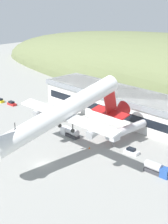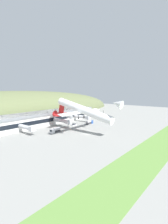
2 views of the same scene
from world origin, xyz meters
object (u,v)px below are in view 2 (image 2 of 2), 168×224
object	(u,v)px
cargo_airplane	(82,110)
service_car_0	(74,125)
jetway_2	(83,117)
jetway_1	(63,121)
terminal_building	(46,117)
box_truck	(89,122)
fuel_truck	(55,130)
traffic_cone_0	(70,129)
jetway_0	(27,128)

from	to	relation	value
cargo_airplane	service_car_0	world-z (taller)	cargo_airplane
jetway_2	cargo_airplane	bearing A→B (deg)	-141.16
jetway_1	jetway_2	distance (m)	23.28
terminal_building	box_truck	xyz separation A→B (m)	(20.40, -26.90, -4.08)
jetway_2	fuel_truck	bearing A→B (deg)	-166.49
jetway_2	traffic_cone_0	size ratio (longest dim) A/B	27.60
terminal_building	cargo_airplane	size ratio (longest dim) A/B	1.82
jetway_0	traffic_cone_0	distance (m)	27.75
jetway_0	box_truck	distance (m)	49.18
jetway_2	box_truck	bearing A→B (deg)	-112.70
fuel_truck	box_truck	bearing A→B (deg)	-1.27
jetway_1	box_truck	world-z (taller)	jetway_1
jetway_1	jetway_2	xyz separation A→B (m)	(23.28, 0.15, -0.00)
terminal_building	service_car_0	xyz separation A→B (m)	(7.94, -21.97, -4.83)
service_car_0	box_truck	world-z (taller)	box_truck
jetway_2	service_car_0	xyz separation A→B (m)	(-16.68, -5.14, -3.31)
fuel_truck	cargo_airplane	bearing A→B (deg)	-47.70
jetway_1	box_truck	xyz separation A→B (m)	(19.06, -9.92, -2.55)
terminal_building	jetway_1	xyz separation A→B (m)	(1.34, -16.98, -1.53)
terminal_building	box_truck	distance (m)	34.01
cargo_airplane	jetway_2	bearing A→B (deg)	38.84
box_truck	cargo_airplane	bearing A→B (deg)	-152.74
jetway_0	fuel_truck	size ratio (longest dim) A/B	1.96
traffic_cone_0	cargo_airplane	bearing A→B (deg)	-88.31
service_car_0	traffic_cone_0	distance (m)	12.64
jetway_2	cargo_airplane	world-z (taller)	cargo_airplane
jetway_0	jetway_2	xyz separation A→B (m)	(52.11, -0.80, 0.00)
jetway_1	traffic_cone_0	bearing A→B (deg)	-110.50
jetway_1	jetway_0	bearing A→B (deg)	178.12
terminal_building	fuel_truck	distance (m)	29.98
jetway_1	traffic_cone_0	size ratio (longest dim) A/B	28.09
jetway_0	service_car_0	xyz separation A→B (m)	(35.43, -5.94, -3.30)
traffic_cone_0	jetway_1	bearing A→B (deg)	69.50
jetway_0	fuel_truck	bearing A→B (deg)	-37.07
fuel_truck	service_car_0	bearing A→B (deg)	10.70
terminal_building	cargo_airplane	world-z (taller)	cargo_airplane
traffic_cone_0	service_car_0	bearing A→B (deg)	30.63
cargo_airplane	service_car_0	bearing A→B (deg)	57.84
service_car_0	box_truck	distance (m)	13.43
jetway_0	fuel_truck	xyz separation A→B (m)	(13.37, -10.10, -2.54)
box_truck	traffic_cone_0	xyz separation A→B (m)	(-23.34, -1.50, -1.16)
cargo_airplane	traffic_cone_0	xyz separation A→B (m)	(-0.31, 10.36, -13.51)
fuel_truck	traffic_cone_0	xyz separation A→B (m)	(11.19, -2.27, -1.17)
jetway_0	cargo_airplane	distance (m)	35.09
service_car_0	jetway_0	bearing A→B (deg)	170.49
jetway_1	service_car_0	xyz separation A→B (m)	(6.60, -4.99, -3.31)
jetway_0	service_car_0	distance (m)	36.08
terminal_building	jetway_2	distance (m)	29.86
jetway_0	service_car_0	size ratio (longest dim) A/B	3.21
terminal_building	jetway_0	world-z (taller)	terminal_building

